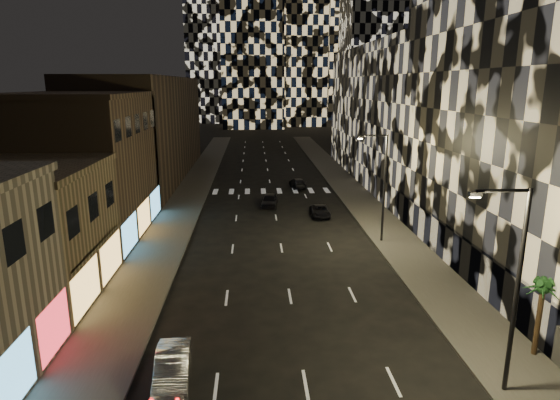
{
  "coord_description": "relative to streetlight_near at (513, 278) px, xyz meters",
  "views": [
    {
      "loc": [
        -2.2,
        -7.21,
        13.09
      ],
      "look_at": [
        -0.56,
        21.21,
        6.0
      ],
      "focal_mm": 30.0,
      "sensor_mm": 36.0,
      "label": 1
    }
  ],
  "objects": [
    {
      "name": "streetlight_near",
      "position": [
        0.0,
        0.0,
        0.0
      ],
      "size": [
        2.55,
        0.25,
        9.0
      ],
      "color": "black",
      "rests_on": "sidewalk_right"
    },
    {
      "name": "midrise_base",
      "position": [
        3.95,
        14.5,
        -3.85
      ],
      "size": [
        0.6,
        25.0,
        3.0
      ],
      "primitive_type": "cube",
      "color": "#383838",
      "rests_on": "ground"
    },
    {
      "name": "retail_filler_left",
      "position": [
        -25.35,
        50.0,
        1.65
      ],
      "size": [
        10.0,
        40.0,
        14.0
      ],
      "primitive_type": "cube",
      "color": "brown",
      "rests_on": "ground"
    },
    {
      "name": "midrise_filler_right",
      "position": [
        11.65,
        47.0,
        3.65
      ],
      "size": [
        16.0,
        40.0,
        18.0
      ],
      "primitive_type": "cube",
      "color": "#232326",
      "rests_on": "ground"
    },
    {
      "name": "sidewalk_right",
      "position": [
        1.65,
        40.0,
        -5.28
      ],
      "size": [
        4.0,
        120.0,
        0.15
      ],
      "primitive_type": "cube",
      "color": "#47443F",
      "rests_on": "ground"
    },
    {
      "name": "car_silver_parked",
      "position": [
        -14.3,
        1.55,
        -4.65
      ],
      "size": [
        1.88,
        4.41,
        1.41
      ],
      "primitive_type": "imported",
      "rotation": [
        0.0,
        0.0,
        0.09
      ],
      "color": "#ABAAB0",
      "rests_on": "ground"
    },
    {
      "name": "car_dark_rightlane",
      "position": [
        -3.88,
        28.15,
        -4.8
      ],
      "size": [
        1.84,
        3.96,
        1.1
      ],
      "primitive_type": "imported",
      "rotation": [
        0.0,
        0.0,
        -0.01
      ],
      "color": "black",
      "rests_on": "ground"
    },
    {
      "name": "curb_right",
      "position": [
        -0.45,
        40.0,
        -5.28
      ],
      "size": [
        0.2,
        120.0,
        0.15
      ],
      "primitive_type": "cube",
      "color": "#4C4C47",
      "rests_on": "ground"
    },
    {
      "name": "car_dark_midlane",
      "position": [
        -8.85,
        32.46,
        -4.66
      ],
      "size": [
        2.07,
        4.22,
        1.38
      ],
      "primitive_type": "imported",
      "rotation": [
        0.0,
        0.0,
        -0.11
      ],
      "color": "black",
      "rests_on": "ground"
    },
    {
      "name": "streetlight_far",
      "position": [
        0.0,
        20.0,
        0.0
      ],
      "size": [
        2.55,
        0.25,
        9.0
      ],
      "color": "black",
      "rests_on": "sidewalk_right"
    },
    {
      "name": "curb_left",
      "position": [
        -16.25,
        40.0,
        -5.28
      ],
      "size": [
        0.2,
        120.0,
        0.15
      ],
      "primitive_type": "cube",
      "color": "#4C4C47",
      "rests_on": "ground"
    },
    {
      "name": "retail_brown",
      "position": [
        -25.35,
        23.5,
        0.65
      ],
      "size": [
        10.0,
        15.0,
        12.0
      ],
      "primitive_type": "cube",
      "color": "brown",
      "rests_on": "ground"
    },
    {
      "name": "sidewalk_left",
      "position": [
        -18.35,
        40.0,
        -5.28
      ],
      "size": [
        4.0,
        120.0,
        0.15
      ],
      "primitive_type": "cube",
      "color": "#47443F",
      "rests_on": "ground"
    },
    {
      "name": "car_dark_oncoming",
      "position": [
        -4.85,
        41.65,
        -4.74
      ],
      "size": [
        2.14,
        4.4,
        1.23
      ],
      "primitive_type": "imported",
      "rotation": [
        0.0,
        0.0,
        3.24
      ],
      "color": "black",
      "rests_on": "ground"
    },
    {
      "name": "palm_tree",
      "position": [
        3.15,
        2.6,
        -1.91
      ],
      "size": [
        2.03,
        2.02,
        3.99
      ],
      "color": "#47331E",
      "rests_on": "sidewalk_right"
    },
    {
      "name": "retail_tan",
      "position": [
        -25.35,
        11.0,
        -1.35
      ],
      "size": [
        10.0,
        10.0,
        8.0
      ],
      "primitive_type": "cube",
      "color": "olive",
      "rests_on": "ground"
    }
  ]
}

